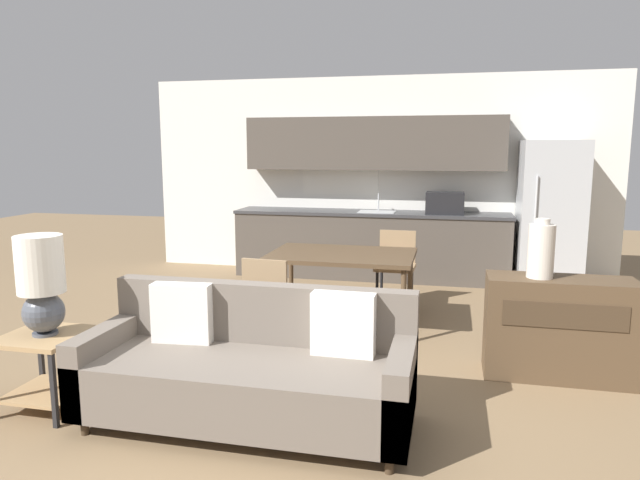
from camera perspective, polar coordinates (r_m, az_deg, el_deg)
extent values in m
plane|color=#7F6647|center=(3.84, -4.60, -17.79)|extent=(20.00, 20.00, 0.00)
cube|color=silver|center=(7.97, 5.45, 6.34)|extent=(6.40, 0.06, 2.70)
cube|color=white|center=(8.00, 2.04, 8.02)|extent=(1.07, 0.01, 0.96)
cube|color=#4C443D|center=(7.73, 5.01, -0.61)|extent=(3.63, 0.62, 0.86)
cube|color=#38383A|center=(7.67, 5.06, 2.71)|extent=(3.66, 0.65, 0.04)
cube|color=#B2B5B7|center=(7.60, 5.69, 2.81)|extent=(0.48, 0.36, 0.01)
cylinder|color=#B7BABC|center=(7.76, 5.86, 3.81)|extent=(0.02, 0.02, 0.24)
cube|color=#4C443D|center=(7.76, 5.31, 9.59)|extent=(3.45, 0.34, 0.70)
cube|color=black|center=(7.53, 12.38, 3.64)|extent=(0.48, 0.36, 0.28)
cube|color=#B7BABC|center=(7.60, 22.00, 2.30)|extent=(0.74, 0.75, 1.83)
cylinder|color=silver|center=(7.16, 20.76, 2.73)|extent=(0.02, 0.02, 0.82)
cube|color=brown|center=(5.55, 2.21, -1.52)|extent=(1.39, 0.95, 0.04)
cylinder|color=brown|center=(5.40, -5.34, -5.84)|extent=(0.05, 0.05, 0.69)
cylinder|color=brown|center=(5.15, 8.32, -6.63)|extent=(0.05, 0.05, 0.69)
cylinder|color=brown|center=(6.17, -2.91, -3.90)|extent=(0.05, 0.05, 0.69)
cylinder|color=brown|center=(5.95, 9.00, -4.49)|extent=(0.05, 0.05, 0.69)
cylinder|color=#3D2D1E|center=(3.95, -22.45, -16.86)|extent=(0.05, 0.05, 0.10)
cylinder|color=#3D2D1E|center=(3.33, 6.94, -21.36)|extent=(0.05, 0.05, 0.10)
cylinder|color=#3D2D1E|center=(4.44, -17.55, -13.64)|extent=(0.05, 0.05, 0.10)
cylinder|color=#3D2D1E|center=(3.89, 8.00, -16.62)|extent=(0.05, 0.05, 0.10)
cube|color=#6B6056|center=(3.70, -7.40, -14.20)|extent=(2.07, 0.80, 0.35)
cube|color=#6B6056|center=(3.92, -5.76, -9.70)|extent=(2.07, 0.14, 0.75)
cube|color=#6B6056|center=(4.09, -20.43, -11.33)|extent=(0.14, 0.80, 0.49)
cube|color=#6B6056|center=(3.48, 8.13, -14.55)|extent=(0.14, 0.80, 0.49)
cube|color=silver|center=(3.95, -13.62, -7.11)|extent=(0.41, 0.15, 0.40)
cube|color=silver|center=(3.60, 2.34, -8.42)|extent=(0.40, 0.12, 0.40)
cube|color=tan|center=(4.26, -25.88, -8.66)|extent=(0.51, 0.51, 0.03)
cube|color=tan|center=(4.39, -25.51, -13.50)|extent=(0.46, 0.46, 0.02)
cube|color=#232326|center=(4.03, -25.07, -13.51)|extent=(0.03, 0.03, 0.49)
cube|color=#232326|center=(4.66, -26.11, -10.53)|extent=(0.03, 0.03, 0.49)
cube|color=#232326|center=(4.38, -21.20, -11.42)|extent=(0.03, 0.03, 0.49)
cylinder|color=#4C515B|center=(4.24, -25.77, -8.38)|extent=(0.16, 0.16, 0.02)
sphere|color=#4C515B|center=(4.20, -25.90, -6.52)|extent=(0.27, 0.27, 0.27)
cylinder|color=white|center=(4.13, -26.22, -2.19)|extent=(0.30, 0.30, 0.38)
cube|color=brown|center=(4.73, 22.73, -8.14)|extent=(1.07, 0.40, 0.78)
cube|color=#413020|center=(4.50, 23.28, -7.00)|extent=(0.86, 0.01, 0.19)
cylinder|color=beige|center=(4.56, 21.22, -1.05)|extent=(0.19, 0.19, 0.40)
cylinder|color=beige|center=(4.53, 21.38, 1.73)|extent=(0.11, 0.11, 0.04)
cube|color=#997A56|center=(6.28, 7.52, -2.72)|extent=(0.43, 0.43, 0.04)
cube|color=#997A56|center=(6.44, 7.77, -0.63)|extent=(0.40, 0.04, 0.36)
cylinder|color=black|center=(6.19, 5.71, -5.10)|extent=(0.03, 0.03, 0.43)
cylinder|color=black|center=(6.15, 8.86, -5.26)|extent=(0.03, 0.03, 0.43)
cylinder|color=black|center=(6.52, 6.17, -4.38)|extent=(0.03, 0.03, 0.43)
cylinder|color=black|center=(6.48, 9.15, -4.53)|extent=(0.03, 0.03, 0.43)
cube|color=#997A56|center=(4.97, -4.61, -5.85)|extent=(0.46, 0.46, 0.04)
cube|color=#997A56|center=(4.75, -5.58, -4.09)|extent=(0.40, 0.07, 0.36)
cylinder|color=black|center=(5.13, -2.05, -8.11)|extent=(0.03, 0.03, 0.43)
cylinder|color=black|center=(5.25, -5.55, -7.72)|extent=(0.03, 0.03, 0.43)
cylinder|color=black|center=(4.83, -3.51, -9.23)|extent=(0.03, 0.03, 0.43)
cylinder|color=black|center=(4.96, -7.19, -8.78)|extent=(0.03, 0.03, 0.43)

